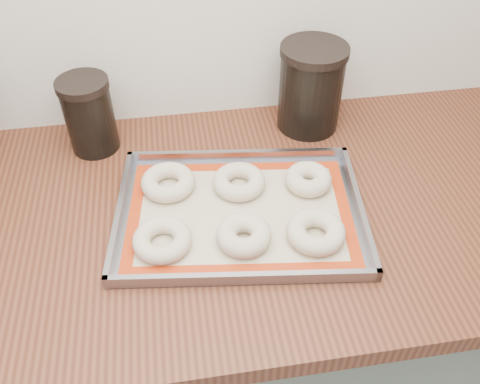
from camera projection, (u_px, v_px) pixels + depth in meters
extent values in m
cube|color=#5E6A5E|center=(165.00, 345.00, 1.28)|extent=(3.00, 0.65, 0.86)
cube|color=brown|center=(142.00, 223.00, 0.97)|extent=(3.06, 0.68, 0.04)
cube|color=gray|center=(240.00, 214.00, 0.96)|extent=(0.50, 0.38, 0.00)
cube|color=gray|center=(238.00, 156.00, 1.07)|extent=(0.46, 0.07, 0.02)
cube|color=gray|center=(243.00, 279.00, 0.84)|extent=(0.46, 0.07, 0.02)
cube|color=gray|center=(120.00, 212.00, 0.95)|extent=(0.05, 0.33, 0.02)
cube|color=gray|center=(359.00, 207.00, 0.96)|extent=(0.05, 0.33, 0.02)
cube|color=#C6B793|center=(240.00, 213.00, 0.96)|extent=(0.45, 0.34, 0.00)
cube|color=#B02D0B|center=(238.00, 167.00, 1.06)|extent=(0.42, 0.07, 0.00)
cube|color=#B02D0B|center=(242.00, 269.00, 0.86)|extent=(0.42, 0.07, 0.00)
cube|color=#B02D0B|center=(134.00, 215.00, 0.95)|extent=(0.05, 0.25, 0.00)
cube|color=#B02D0B|center=(345.00, 210.00, 0.96)|extent=(0.05, 0.25, 0.00)
torus|color=beige|center=(162.00, 240.00, 0.89)|extent=(0.12, 0.12, 0.03)
torus|color=beige|center=(244.00, 235.00, 0.90)|extent=(0.13, 0.13, 0.04)
torus|color=beige|center=(316.00, 232.00, 0.90)|extent=(0.14, 0.14, 0.04)
torus|color=beige|center=(168.00, 182.00, 1.00)|extent=(0.11, 0.11, 0.03)
torus|color=beige|center=(239.00, 182.00, 1.00)|extent=(0.12, 0.12, 0.03)
torus|color=beige|center=(308.00, 179.00, 1.00)|extent=(0.12, 0.12, 0.04)
cylinder|color=black|center=(90.00, 118.00, 1.07)|extent=(0.10, 0.10, 0.15)
cylinder|color=black|center=(82.00, 84.00, 1.01)|extent=(0.11, 0.11, 0.02)
cylinder|color=black|center=(310.00, 91.00, 1.11)|extent=(0.14, 0.14, 0.18)
cylinder|color=black|center=(315.00, 51.00, 1.05)|extent=(0.14, 0.14, 0.02)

